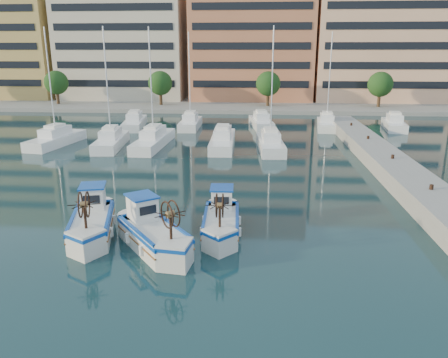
# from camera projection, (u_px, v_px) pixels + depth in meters

# --- Properties ---
(ground) EXTENTS (300.00, 300.00, 0.00)m
(ground) POSITION_uv_depth(u_px,v_px,m) (205.00, 242.00, 21.86)
(ground) COLOR #17393D
(ground) RESTS_ON ground
(quay) EXTENTS (3.00, 60.00, 1.20)m
(quay) POSITION_uv_depth(u_px,v_px,m) (418.00, 189.00, 28.37)
(quay) COLOR gray
(quay) RESTS_ON ground
(waterfront) EXTENTS (180.00, 40.00, 25.60)m
(waterfront) POSITION_uv_depth(u_px,v_px,m) (297.00, 41.00, 80.33)
(waterfront) COLOR gray
(waterfront) RESTS_ON ground
(yacht_marina) EXTENTS (40.55, 21.85, 11.50)m
(yacht_marina) POSITION_uv_depth(u_px,v_px,m) (211.00, 132.00, 48.82)
(yacht_marina) COLOR white
(yacht_marina) RESTS_ON ground
(fishing_boat_a) EXTENTS (3.04, 4.97, 3.01)m
(fishing_boat_a) POSITION_uv_depth(u_px,v_px,m) (92.00, 220.00, 22.50)
(fishing_boat_a) COLOR silver
(fishing_boat_a) RESTS_ON ground
(fishing_boat_b) EXTENTS (4.34, 4.83, 3.00)m
(fishing_boat_b) POSITION_uv_depth(u_px,v_px,m) (152.00, 232.00, 21.03)
(fishing_boat_b) COLOR silver
(fishing_boat_b) RESTS_ON ground
(fishing_boat_c) EXTENTS (2.04, 4.53, 2.80)m
(fishing_boat_c) POSITION_uv_depth(u_px,v_px,m) (221.00, 219.00, 22.74)
(fishing_boat_c) COLOR silver
(fishing_boat_c) RESTS_ON ground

